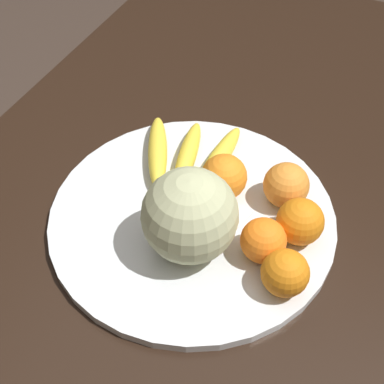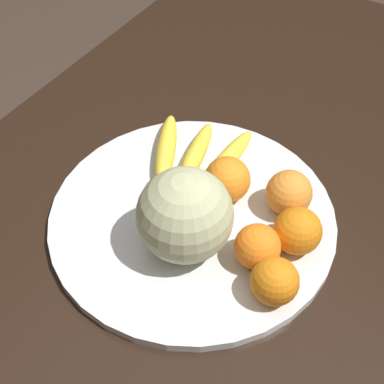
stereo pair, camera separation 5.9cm
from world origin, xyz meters
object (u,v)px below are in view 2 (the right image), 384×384
object	(u,v)px
orange_mid_center	(257,247)
produce_tag	(221,228)
orange_back_left	(298,231)
melon	(185,215)
kitchen_table	(222,268)
banana_bunch	(194,156)
orange_front_right	(227,180)
fruit_bowl	(192,217)
orange_back_right	(275,281)
orange_front_left	(289,193)

from	to	relation	value
orange_mid_center	produce_tag	xyz separation A→B (m)	(0.03, 0.07, -0.03)
orange_back_left	melon	bearing A→B (deg)	120.50
kitchen_table	melon	size ratio (longest dim) A/B	12.02
kitchen_table	banana_bunch	size ratio (longest dim) A/B	8.42
banana_bunch	orange_front_right	xyz separation A→B (m)	(-0.04, -0.08, 0.02)
melon	kitchen_table	bearing A→B (deg)	-30.93
banana_bunch	kitchen_table	bearing A→B (deg)	-144.10
orange_back_left	fruit_bowl	bearing A→B (deg)	98.86
banana_bunch	orange_mid_center	distance (m)	0.22
orange_back_right	produce_tag	bearing A→B (deg)	60.24
banana_bunch	orange_back_right	bearing A→B (deg)	-139.52
melon	orange_back_left	distance (m)	0.16
orange_front_left	orange_back_right	world-z (taller)	orange_front_left
orange_front_left	orange_mid_center	world-z (taller)	orange_front_left
kitchen_table	orange_front_right	world-z (taller)	orange_front_right
kitchen_table	orange_mid_center	bearing A→B (deg)	-113.39
orange_back_left	orange_front_right	bearing A→B (deg)	74.78
fruit_bowl	orange_front_right	bearing A→B (deg)	-23.53
kitchen_table	fruit_bowl	bearing A→B (deg)	90.82
orange_back_right	banana_bunch	bearing A→B (deg)	53.28
orange_mid_center	melon	bearing A→B (deg)	105.66
orange_mid_center	orange_back_left	distance (m)	0.06
fruit_bowl	banana_bunch	bearing A→B (deg)	29.13
banana_bunch	produce_tag	xyz separation A→B (m)	(-0.10, -0.11, -0.01)
fruit_bowl	orange_front_left	xyz separation A→B (m)	(0.08, -0.12, 0.04)
orange_front_left	banana_bunch	bearing A→B (deg)	85.51
banana_bunch	orange_front_left	xyz separation A→B (m)	(-0.01, -0.17, 0.02)
orange_front_right	produce_tag	bearing A→B (deg)	-157.37
orange_back_right	produce_tag	distance (m)	0.13
orange_mid_center	orange_back_left	world-z (taller)	orange_back_left
banana_bunch	orange_back_right	distance (m)	0.28
kitchen_table	orange_back_left	size ratio (longest dim) A/B	23.44
orange_front_left	orange_mid_center	distance (m)	0.11
orange_back_right	orange_front_right	bearing A→B (deg)	47.63
banana_bunch	orange_back_right	world-z (taller)	orange_back_right
orange_front_right	orange_front_left	bearing A→B (deg)	-75.63
kitchen_table	orange_back_right	size ratio (longest dim) A/B	24.73
orange_back_left	banana_bunch	bearing A→B (deg)	71.05
kitchen_table	melon	xyz separation A→B (m)	(-0.06, 0.03, 0.17)
kitchen_table	orange_mid_center	size ratio (longest dim) A/B	24.81
orange_front_right	orange_back_left	world-z (taller)	orange_front_right
orange_mid_center	orange_back_right	bearing A→B (deg)	-131.41
fruit_bowl	kitchen_table	bearing A→B (deg)	-89.18
orange_front_right	produce_tag	size ratio (longest dim) A/B	0.75
kitchen_table	orange_back_left	world-z (taller)	orange_back_left
orange_mid_center	orange_back_left	size ratio (longest dim) A/B	0.94
kitchen_table	orange_front_right	bearing A→B (deg)	26.27
kitchen_table	orange_front_right	xyz separation A→B (m)	(0.06, 0.03, 0.14)
orange_front_right	orange_back_left	distance (m)	0.14
fruit_bowl	orange_back_left	distance (m)	0.17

